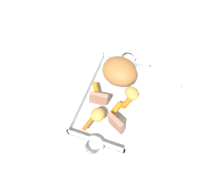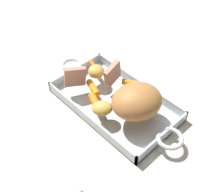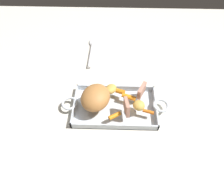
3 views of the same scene
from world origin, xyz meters
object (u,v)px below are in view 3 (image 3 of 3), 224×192
(baby_carrot_northwest, at_px, (115,116))
(baby_carrot_northeast, at_px, (128,97))
(roast_slice_thin, at_px, (141,91))
(serving_spoon, at_px, (91,50))
(baby_carrot_center_left, at_px, (147,112))
(roasting_dish, at_px, (114,107))
(roast_slice_thick, at_px, (125,107))
(baby_carrot_southwest, at_px, (119,91))
(potato_golden_small, at_px, (110,89))
(potato_corner, at_px, (138,105))
(pork_roast, at_px, (94,97))

(baby_carrot_northwest, bearing_deg, baby_carrot_northeast, 59.62)
(roast_slice_thin, xyz_separation_m, serving_spoon, (-0.26, 0.35, -0.06))
(baby_carrot_center_left, bearing_deg, roasting_dish, 163.42)
(roast_slice_thick, bearing_deg, baby_carrot_center_left, -3.01)
(baby_carrot_southwest, bearing_deg, roasting_dish, -111.39)
(serving_spoon, bearing_deg, potato_golden_small, -158.78)
(roast_slice_thick, height_order, potato_corner, roast_slice_thick)
(roast_slice_thick, bearing_deg, pork_roast, 163.26)
(baby_carrot_northeast, height_order, baby_carrot_northwest, baby_carrot_northeast)
(roast_slice_thick, bearing_deg, serving_spoon, 113.66)
(pork_roast, height_order, potato_golden_small, pork_roast)
(roasting_dish, height_order, baby_carrot_northwest, baby_carrot_northwest)
(roasting_dish, distance_m, baby_carrot_northwest, 0.08)
(pork_roast, bearing_deg, roast_slice_thin, 13.72)
(potato_golden_small, bearing_deg, baby_carrot_northwest, -79.79)
(baby_carrot_northeast, distance_m, baby_carrot_center_left, 0.11)
(roast_slice_thin, xyz_separation_m, potato_golden_small, (-0.14, 0.02, -0.01))
(baby_carrot_center_left, height_order, serving_spoon, baby_carrot_center_left)
(roast_slice_thin, distance_m, baby_carrot_northwest, 0.17)
(roasting_dish, xyz_separation_m, serving_spoon, (-0.14, 0.40, -0.00))
(baby_carrot_center_left, bearing_deg, roast_slice_thin, 105.01)
(pork_roast, height_order, baby_carrot_northeast, pork_roast)
(roast_slice_thick, bearing_deg, baby_carrot_southwest, 104.64)
(roast_slice_thin, bearing_deg, roasting_dish, -156.36)
(roast_slice_thick, bearing_deg, roasting_dish, 142.56)
(roast_slice_thick, bearing_deg, baby_carrot_northeast, 79.67)
(serving_spoon, bearing_deg, potato_corner, -148.65)
(roast_slice_thin, relative_size, baby_carrot_center_left, 1.32)
(baby_carrot_northeast, bearing_deg, baby_carrot_center_left, -41.88)
(roast_slice_thin, relative_size, baby_carrot_northeast, 1.01)
(baby_carrot_southwest, xyz_separation_m, baby_carrot_northwest, (-0.02, -0.13, -0.00))
(potato_golden_small, relative_size, potato_corner, 1.12)
(baby_carrot_center_left, xyz_separation_m, potato_golden_small, (-0.16, 0.11, 0.01))
(baby_carrot_northeast, relative_size, baby_carrot_southwest, 1.56)
(baby_carrot_northwest, bearing_deg, baby_carrot_southwest, 81.37)
(roasting_dish, distance_m, pork_roast, 0.11)
(baby_carrot_northeast, bearing_deg, potato_corner, -50.38)
(baby_carrot_southwest, bearing_deg, potato_corner, -45.15)
(serving_spoon, bearing_deg, roast_slice_thin, -142.18)
(potato_corner, bearing_deg, roast_slice_thick, -161.40)
(pork_roast, xyz_separation_m, roast_slice_thin, (0.20, 0.05, -0.01))
(baby_carrot_southwest, relative_size, baby_carrot_northwest, 0.75)
(baby_carrot_northwest, bearing_deg, potato_golden_small, 100.21)
(potato_golden_small, bearing_deg, roasting_dish, -73.56)
(roasting_dish, distance_m, roast_slice_thick, 0.09)
(roast_slice_thick, relative_size, baby_carrot_southwest, 1.60)
(baby_carrot_northeast, bearing_deg, baby_carrot_southwest, 141.88)
(roast_slice_thick, xyz_separation_m, baby_carrot_northwest, (-0.05, -0.03, -0.02))
(baby_carrot_northeast, distance_m, baby_carrot_northwest, 0.11)
(pork_roast, height_order, baby_carrot_northwest, pork_roast)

